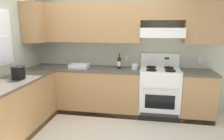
{
  "coord_description": "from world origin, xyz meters",
  "views": [
    {
      "loc": [
        0.82,
        -2.74,
        1.74
      ],
      "look_at": [
        0.22,
        0.7,
        1.0
      ],
      "focal_mm": 33.52,
      "sensor_mm": 36.0,
      "label": 1
    }
  ],
  "objects_px": {
    "bowl": "(79,67)",
    "bucket": "(18,72)",
    "paper_towel_roll": "(135,67)",
    "wine_bottle": "(119,62)",
    "stove": "(159,92)"
  },
  "relations": [
    {
      "from": "bowl",
      "to": "bucket",
      "type": "relative_size",
      "value": 1.7
    },
    {
      "from": "paper_towel_roll",
      "to": "bucket",
      "type": "bearing_deg",
      "value": -148.45
    },
    {
      "from": "bowl",
      "to": "bucket",
      "type": "xyz_separation_m",
      "value": [
        -0.67,
        -1.02,
        0.08
      ]
    },
    {
      "from": "stove",
      "to": "bucket",
      "type": "bearing_deg",
      "value": -154.66
    },
    {
      "from": "wine_bottle",
      "to": "stove",
      "type": "bearing_deg",
      "value": -0.66
    },
    {
      "from": "wine_bottle",
      "to": "bowl",
      "type": "distance_m",
      "value": 0.81
    },
    {
      "from": "wine_bottle",
      "to": "bowl",
      "type": "xyz_separation_m",
      "value": [
        -0.8,
        -0.06,
        -0.11
      ]
    },
    {
      "from": "stove",
      "to": "bowl",
      "type": "xyz_separation_m",
      "value": [
        -1.59,
        -0.05,
        0.46
      ]
    },
    {
      "from": "wine_bottle",
      "to": "bucket",
      "type": "bearing_deg",
      "value": -143.67
    },
    {
      "from": "stove",
      "to": "wine_bottle",
      "type": "bearing_deg",
      "value": 179.34
    },
    {
      "from": "bowl",
      "to": "wine_bottle",
      "type": "bearing_deg",
      "value": 4.09
    },
    {
      "from": "wine_bottle",
      "to": "paper_towel_roll",
      "type": "height_order",
      "value": "wine_bottle"
    },
    {
      "from": "wine_bottle",
      "to": "bucket",
      "type": "relative_size",
      "value": 1.48
    },
    {
      "from": "bucket",
      "to": "paper_towel_roll",
      "type": "bearing_deg",
      "value": 31.55
    },
    {
      "from": "stove",
      "to": "paper_towel_roll",
      "type": "relative_size",
      "value": 10.29
    }
  ]
}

